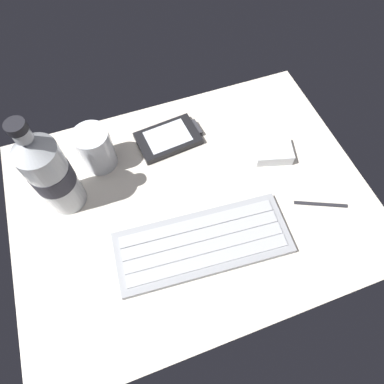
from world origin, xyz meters
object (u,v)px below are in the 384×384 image
Objects in this scene: water_bottle at (50,173)px; stylus_pen at (321,204)px; juice_cup at (96,150)px; handheld_device at (169,138)px; charger_block at (273,151)px; keyboard at (203,243)px.

stylus_pen is at bearing -21.19° from water_bottle.
stylus_pen is at bearing -32.46° from juice_cup.
water_bottle reaches higher than handheld_device.
water_bottle is at bearing -177.13° from stylus_pen.
water_bottle is 2.97× the size of charger_block.
juice_cup is at bearing 163.29° from charger_block.
keyboard reaches higher than stylus_pen.
stylus_pen is at bearing -75.07° from charger_block.
juice_cup reaches higher than keyboard.
charger_block is 0.74× the size of stylus_pen.
juice_cup is at bearing 39.11° from water_bottle.
juice_cup is (-12.53, 22.31, 3.10)cm from keyboard.
juice_cup is 0.89× the size of stylus_pen.
juice_cup is 41.95cm from stylus_pen.
water_bottle is (-21.18, -6.44, 8.28)cm from handheld_device.
juice_cup reaches higher than handheld_device.
water_bottle reaches higher than stylus_pen.
water_bottle is 2.19× the size of stylus_pen.
water_bottle is 46.46cm from stylus_pen.
charger_block reaches higher than stylus_pen.
handheld_device is 23.63cm from water_bottle.
handheld_device is at bearing 2.07° from juice_cup.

